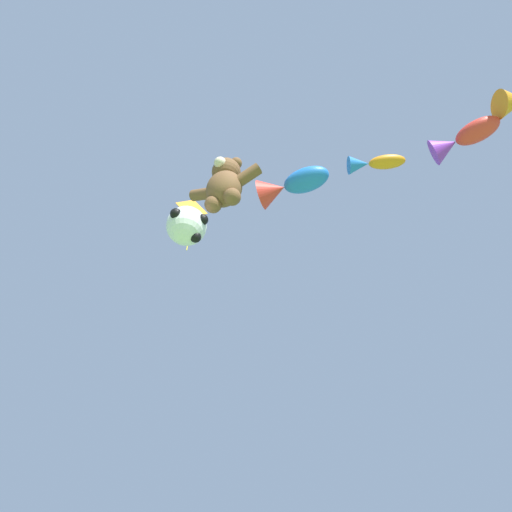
% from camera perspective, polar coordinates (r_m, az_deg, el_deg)
% --- Properties ---
extents(teddy_bear_kite, '(2.23, 0.98, 2.26)m').
position_cam_1_polar(teddy_bear_kite, '(9.82, -5.23, 11.98)').
color(teddy_bear_kite, brown).
extents(soccer_ball_kite, '(1.09, 1.09, 1.01)m').
position_cam_1_polar(soccer_ball_kite, '(8.63, -11.43, 4.94)').
color(soccer_ball_kite, white).
extents(fish_kite_cobalt, '(2.33, 1.06, 1.01)m').
position_cam_1_polar(fish_kite_cobalt, '(11.34, 5.55, 11.60)').
color(fish_kite_cobalt, blue).
extents(fish_kite_tangerine, '(1.73, 1.00, 0.55)m').
position_cam_1_polar(fish_kite_tangerine, '(11.10, 18.88, 14.42)').
color(fish_kite_tangerine, orange).
extents(fish_kite_crimson, '(1.85, 0.98, 0.81)m').
position_cam_1_polar(fish_kite_crimson, '(11.79, 30.95, 16.35)').
color(fish_kite_crimson, red).
extents(diamond_kite, '(0.87, 0.94, 3.07)m').
position_cam_1_polar(diamond_kite, '(13.20, -10.77, 7.33)').
color(diamond_kite, orange).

